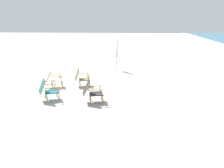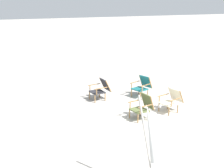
{
  "view_description": "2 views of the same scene",
  "coord_description": "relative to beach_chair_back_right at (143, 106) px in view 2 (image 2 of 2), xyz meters",
  "views": [
    {
      "loc": [
        11.7,
        2.1,
        3.02
      ],
      "look_at": [
        2.05,
        1.45,
        0.54
      ],
      "focal_mm": 42.0,
      "sensor_mm": 36.0,
      "label": 1
    },
    {
      "loc": [
        -8.26,
        3.84,
        4.02
      ],
      "look_at": [
        1.94,
        0.55,
        0.81
      ],
      "focal_mm": 50.0,
      "sensor_mm": 36.0,
      "label": 2
    }
  ],
  "objects": [
    {
      "name": "ground_plane",
      "position": [
        -0.46,
        0.03,
        -0.43
      ],
      "size": [
        80.0,
        80.0,
        0.0
      ],
      "primitive_type": "plane",
      "color": "#B2AAA0"
    },
    {
      "name": "beach_chair_back_right",
      "position": [
        0.0,
        0.0,
        0.0
      ],
      "size": [
        0.71,
        0.78,
        0.82
      ],
      "color": "#515B33",
      "rests_on": "ground"
    },
    {
      "name": "beach_chair_mid_center",
      "position": [
        2.1,
        -0.88,
        -0.0
      ],
      "size": [
        0.82,
        0.88,
        0.81
      ],
      "color": "#196066",
      "rests_on": "ground"
    },
    {
      "name": "beach_chair_front_right",
      "position": [
        2.23,
        0.79,
        -0.01
      ],
      "size": [
        0.71,
        0.83,
        0.8
      ],
      "color": "#28282D",
      "rests_on": "ground"
    },
    {
      "name": "beach_chair_front_left",
      "position": [
        0.28,
        -1.2,
        -0.01
      ],
      "size": [
        0.78,
        0.87,
        0.8
      ],
      "color": "beige",
      "rests_on": "ground"
    },
    {
      "name": "umbrella_furled_white",
      "position": [
        -3.59,
        1.4,
        0.87
      ],
      "size": [
        0.85,
        0.31,
        2.0
      ],
      "color": "#B7B2A8",
      "rests_on": "ground"
    }
  ]
}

